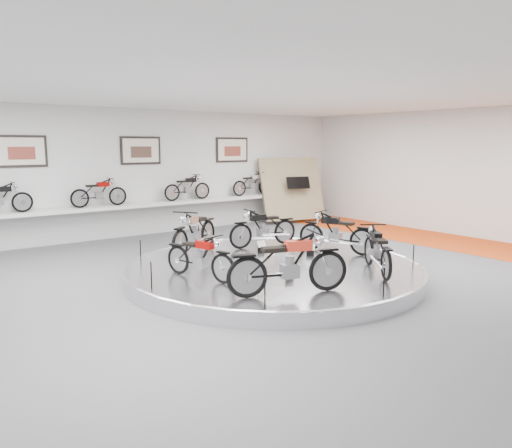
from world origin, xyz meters
TOP-DOWN VIEW (x-y plane):
  - floor at (0.00, 0.00)m, footprint 16.00×16.00m
  - ceiling at (0.00, 0.00)m, footprint 16.00×16.00m
  - wall_back at (0.00, 7.00)m, footprint 16.00×0.00m
  - wall_right at (8.00, 0.00)m, footprint 0.00×14.00m
  - orange_carpet_strip at (6.80, 0.00)m, footprint 2.40×12.60m
  - dado_band at (0.00, 6.98)m, footprint 15.68×0.04m
  - display_platform at (0.00, 0.30)m, footprint 6.40×6.40m
  - platform_rim at (0.00, 0.30)m, footprint 6.40×6.40m
  - shelf at (0.00, 6.70)m, footprint 11.00×0.55m
  - poster_left at (-3.50, 6.96)m, footprint 1.35×0.06m
  - poster_center at (0.00, 6.96)m, footprint 1.35×0.06m
  - poster_right at (3.50, 6.96)m, footprint 1.35×0.06m
  - display_panel at (5.60, 6.10)m, footprint 2.56×1.52m
  - shelf_bike_b at (-1.50, 6.70)m, footprint 1.22×0.43m
  - shelf_bike_c at (1.50, 6.70)m, footprint 1.22×0.43m
  - shelf_bike_d at (4.20, 6.70)m, footprint 1.22×0.43m
  - bike_a at (1.02, 1.97)m, footprint 1.71×0.77m
  - bike_b at (-0.84, 2.24)m, footprint 1.89×1.54m
  - bike_c at (-1.90, 0.24)m, footprint 0.91×1.59m
  - bike_d at (-1.21, -1.58)m, footprint 1.98×1.27m
  - bike_e at (1.21, -1.53)m, footprint 1.39×1.64m
  - bike_f at (1.96, 0.32)m, footprint 1.11×1.79m

SIDE VIEW (x-z plane):
  - floor at x=0.00m, z-range 0.00..0.00m
  - orange_carpet_strip at x=6.80m, z-range 0.00..0.01m
  - display_platform at x=0.00m, z-range 0.00..0.30m
  - platform_rim at x=0.00m, z-range 0.22..0.32m
  - dado_band at x=0.00m, z-range 0.00..1.10m
  - bike_c at x=-1.90m, z-range 0.30..1.18m
  - bike_e at x=1.21m, z-range 0.30..1.25m
  - bike_a at x=1.02m, z-range 0.30..1.27m
  - bike_f at x=1.96m, z-range 0.30..1.29m
  - bike_b at x=-0.84m, z-range 0.30..1.38m
  - bike_d at x=-1.21m, z-range 0.30..1.40m
  - shelf at x=0.00m, z-range 0.95..1.05m
  - display_panel at x=5.60m, z-range 0.10..2.40m
  - shelf_bike_b at x=-1.50m, z-range 1.05..1.78m
  - shelf_bike_c at x=1.50m, z-range 1.05..1.78m
  - shelf_bike_d at x=4.20m, z-range 1.05..1.78m
  - wall_back at x=0.00m, z-range -6.00..10.00m
  - wall_right at x=8.00m, z-range -5.00..9.00m
  - poster_left at x=-3.50m, z-range 2.26..3.14m
  - poster_center at x=0.00m, z-range 2.26..3.14m
  - poster_right at x=3.50m, z-range 2.26..3.14m
  - ceiling at x=0.00m, z-range 4.00..4.00m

